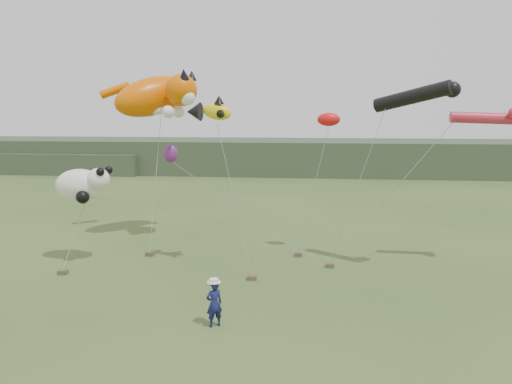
% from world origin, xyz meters
% --- Properties ---
extents(ground, '(120.00, 120.00, 0.00)m').
position_xyz_m(ground, '(0.00, 0.00, 0.00)').
color(ground, '#385123').
rests_on(ground, ground).
extents(headland, '(90.00, 13.00, 4.00)m').
position_xyz_m(headland, '(-3.11, 44.69, 1.92)').
color(headland, '#2D3D28').
rests_on(headland, ground).
extents(festival_attendant, '(0.71, 0.66, 1.63)m').
position_xyz_m(festival_attendant, '(-0.26, -1.20, 0.82)').
color(festival_attendant, '#15194F').
rests_on(festival_attendant, ground).
extents(sandbag_anchors, '(12.67, 4.46, 0.20)m').
position_xyz_m(sandbag_anchors, '(-1.37, 5.61, 0.10)').
color(sandbag_anchors, brown).
rests_on(sandbag_anchors, ground).
extents(cat_kite, '(6.35, 5.15, 3.25)m').
position_xyz_m(cat_kite, '(-5.81, 10.91, 8.34)').
color(cat_kite, '#E15C00').
rests_on(cat_kite, ground).
extents(fish_kite, '(2.32, 1.53, 1.22)m').
position_xyz_m(fish_kite, '(-1.78, 5.55, 7.44)').
color(fish_kite, yellow).
rests_on(fish_kite, ground).
extents(tube_kites, '(6.67, 2.80, 1.95)m').
position_xyz_m(tube_kites, '(8.86, 6.28, 7.80)').
color(tube_kites, black).
rests_on(tube_kites, ground).
extents(panda_kite, '(2.87, 1.86, 1.78)m').
position_xyz_m(panda_kite, '(-8.13, 5.67, 3.88)').
color(panda_kite, white).
rests_on(panda_kite, ground).
extents(misc_kites, '(10.76, 5.56, 3.13)m').
position_xyz_m(misc_kites, '(-1.49, 11.06, 5.82)').
color(misc_kites, red).
rests_on(misc_kites, ground).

